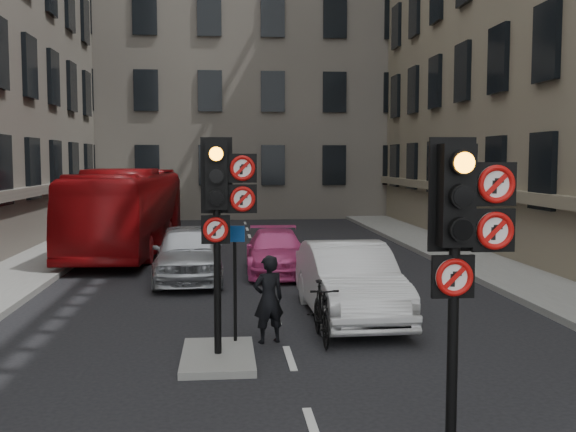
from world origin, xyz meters
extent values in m
cube|color=gray|center=(7.20, 12.00, 0.08)|extent=(3.00, 50.00, 0.16)
cube|color=gray|center=(-1.20, 5.00, 0.06)|extent=(1.20, 2.00, 0.12)
cube|color=slate|center=(0.00, 38.00, 10.00)|extent=(30.00, 14.00, 20.00)
cylinder|color=black|center=(1.40, 1.00, 1.20)|extent=(0.12, 0.12, 2.40)
cube|color=black|center=(1.40, 1.00, 2.95)|extent=(0.36, 0.28, 1.10)
cube|color=black|center=(1.40, 1.13, 2.95)|extent=(0.52, 0.03, 1.25)
cylinder|color=orange|center=(1.40, 0.76, 3.30)|extent=(0.22, 0.01, 0.22)
cylinder|color=black|center=(1.40, 0.76, 2.95)|extent=(0.22, 0.01, 0.22)
cylinder|color=black|center=(1.40, 0.76, 2.60)|extent=(0.22, 0.01, 0.22)
cube|color=black|center=(1.82, 0.98, 3.07)|extent=(0.47, 0.05, 0.47)
cylinder|color=white|center=(1.82, 0.94, 3.07)|extent=(0.41, 0.02, 0.41)
torus|color=#BF0C0A|center=(1.82, 0.93, 3.07)|extent=(0.41, 0.06, 0.41)
cube|color=#BF0C0A|center=(1.82, 0.92, 3.07)|extent=(0.25, 0.01, 0.25)
cube|color=black|center=(1.82, 0.98, 2.57)|extent=(0.47, 0.05, 0.47)
cylinder|color=white|center=(1.82, 0.94, 2.57)|extent=(0.41, 0.02, 0.41)
torus|color=#BF0C0A|center=(1.82, 0.93, 2.57)|extent=(0.41, 0.06, 0.41)
cube|color=#BF0C0A|center=(1.82, 0.92, 2.57)|extent=(0.25, 0.01, 0.25)
cube|color=black|center=(1.38, 0.98, 2.07)|extent=(0.47, 0.05, 0.47)
cylinder|color=white|center=(1.38, 0.94, 2.07)|extent=(0.41, 0.02, 0.41)
torus|color=#BF0C0A|center=(1.38, 0.93, 2.07)|extent=(0.41, 0.06, 0.41)
cube|color=#BF0C0A|center=(1.38, 0.92, 2.07)|extent=(0.25, 0.01, 0.25)
cylinder|color=black|center=(-1.20, 5.00, 1.32)|extent=(0.12, 0.12, 2.40)
cube|color=black|center=(-1.20, 5.00, 3.07)|extent=(0.36, 0.28, 1.10)
cube|color=black|center=(-1.20, 5.13, 3.07)|extent=(0.52, 0.03, 1.25)
cylinder|color=orange|center=(-1.20, 4.75, 3.42)|extent=(0.22, 0.02, 0.22)
cylinder|color=black|center=(-1.20, 4.75, 3.07)|extent=(0.22, 0.02, 0.22)
cylinder|color=black|center=(-1.20, 4.75, 2.72)|extent=(0.22, 0.02, 0.22)
cube|color=black|center=(-0.78, 4.98, 3.19)|extent=(0.47, 0.05, 0.47)
cylinder|color=white|center=(-0.78, 4.94, 3.19)|extent=(0.41, 0.02, 0.41)
torus|color=#BF0C0A|center=(-0.78, 4.92, 3.19)|extent=(0.41, 0.06, 0.41)
cube|color=#BF0C0A|center=(-0.78, 4.92, 3.19)|extent=(0.25, 0.02, 0.25)
cube|color=black|center=(-0.78, 4.98, 2.69)|extent=(0.47, 0.05, 0.47)
cylinder|color=white|center=(-0.78, 4.94, 2.69)|extent=(0.41, 0.02, 0.41)
torus|color=#BF0C0A|center=(-0.78, 4.92, 2.69)|extent=(0.41, 0.06, 0.41)
cube|color=#BF0C0A|center=(-0.78, 4.92, 2.69)|extent=(0.25, 0.02, 0.25)
cube|color=black|center=(-1.22, 4.98, 2.19)|extent=(0.47, 0.05, 0.47)
cylinder|color=white|center=(-1.22, 4.94, 2.19)|extent=(0.41, 0.02, 0.41)
torus|color=#BF0C0A|center=(-1.22, 4.92, 2.19)|extent=(0.41, 0.06, 0.41)
cube|color=#BF0C0A|center=(-1.22, 4.92, 2.19)|extent=(0.25, 0.02, 0.25)
imported|color=#B4B6BC|center=(-2.09, 12.49, 0.78)|extent=(2.02, 4.62, 1.55)
imported|color=silver|center=(1.52, 7.77, 0.78)|extent=(1.80, 4.80, 1.57)
imported|color=#DB408B|center=(0.43, 13.53, 0.62)|extent=(1.86, 4.35, 1.25)
imported|color=maroon|center=(-4.50, 18.38, 1.50)|extent=(3.01, 10.87, 3.00)
imported|color=black|center=(0.68, 6.00, 0.54)|extent=(0.51, 1.81, 1.09)
imported|color=black|center=(-0.29, 6.00, 0.80)|extent=(0.68, 0.55, 1.61)
cylinder|color=black|center=(-0.90, 5.75, 1.13)|extent=(0.06, 0.06, 2.02)
cube|color=navy|center=(-0.90, 5.70, 2.04)|extent=(0.36, 0.09, 0.28)
camera|label=1|loc=(-1.08, -6.01, 3.34)|focal=42.00mm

